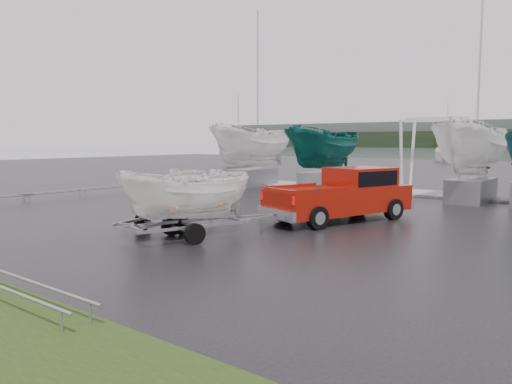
% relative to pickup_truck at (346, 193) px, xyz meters
% --- Properties ---
extents(ground_plane, '(120.00, 120.00, 0.00)m').
position_rel_pickup_truck_xyz_m(ground_plane, '(-5.46, -2.59, -1.00)').
color(ground_plane, black).
rests_on(ground_plane, ground).
extents(dock, '(30.00, 3.00, 0.12)m').
position_rel_pickup_truck_xyz_m(dock, '(-5.46, 10.41, -0.95)').
color(dock, '#989993').
rests_on(dock, ground).
extents(pickup_truck, '(3.63, 6.07, 1.91)m').
position_rel_pickup_truck_xyz_m(pickup_truck, '(0.00, 0.00, 0.00)').
color(pickup_truck, maroon).
rests_on(pickup_truck, ground).
extents(trailer_hitched, '(2.24, 3.79, 4.68)m').
position_rel_pickup_truck_xyz_m(trailer_hitched, '(-1.97, -6.06, 1.55)').
color(trailer_hitched, gray).
rests_on(trailer_hitched, ground).
extents(trailer_parked, '(1.88, 3.75, 4.54)m').
position_rel_pickup_truck_xyz_m(trailer_parked, '(-3.38, -5.69, 1.48)').
color(trailer_parked, gray).
rests_on(trailer_parked, ground).
extents(boat_hoist, '(3.30, 2.18, 4.12)m').
position_rel_pickup_truck_xyz_m(boat_hoist, '(-0.33, 10.41, 1.67)').
color(boat_hoist, silver).
rests_on(boat_hoist, ground).
extents(keelboat_0, '(2.73, 3.20, 10.90)m').
position_rel_pickup_truck_xyz_m(keelboat_0, '(-11.07, 8.41, 3.34)').
color(keelboat_0, gray).
rests_on(keelboat_0, ground).
extents(keelboat_1, '(2.53, 3.20, 7.81)m').
position_rel_pickup_truck_xyz_m(keelboat_1, '(-6.03, 8.61, 3.02)').
color(keelboat_1, gray).
rests_on(keelboat_1, ground).
extents(keelboat_2, '(2.67, 3.20, 10.85)m').
position_rel_pickup_truck_xyz_m(keelboat_2, '(2.13, 8.41, 3.25)').
color(keelboat_2, gray).
rests_on(keelboat_2, ground).
extents(mast_rack_0, '(0.56, 6.50, 0.06)m').
position_rel_pickup_truck_xyz_m(mast_rack_0, '(-14.46, -1.59, -0.65)').
color(mast_rack_0, gray).
rests_on(mast_rack_0, ground).
extents(moored_boat_0, '(2.93, 2.97, 11.12)m').
position_rel_pickup_truck_xyz_m(moored_boat_0, '(-27.94, 26.94, -0.99)').
color(moored_boat_0, white).
rests_on(moored_boat_0, ground).
extents(moored_boat_1, '(3.96, 4.00, 12.05)m').
position_rel_pickup_truck_xyz_m(moored_boat_1, '(-13.10, 53.10, -0.99)').
color(moored_boat_1, white).
rests_on(moored_boat_1, ground).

